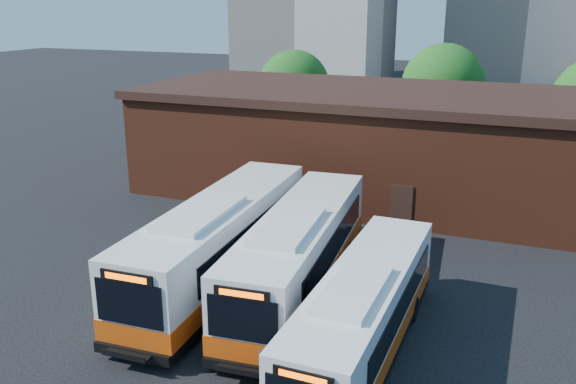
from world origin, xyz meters
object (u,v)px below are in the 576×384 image
at_px(bus_midwest, 220,245).
at_px(bus_mideast, 299,256).
at_px(transit_worker, 266,380).
at_px(bus_east, 363,317).

distance_m(bus_midwest, bus_mideast, 3.46).
distance_m(bus_midwest, transit_worker, 8.76).
height_order(bus_midwest, bus_east, bus_midwest).
distance_m(bus_mideast, transit_worker, 7.53).
bearing_deg(transit_worker, bus_midwest, 51.07).
xyz_separation_m(bus_midwest, bus_east, (7.06, -3.24, -0.27)).
bearing_deg(bus_east, bus_midwest, 155.98).
height_order(bus_mideast, transit_worker, bus_mideast).
bearing_deg(bus_midwest, bus_east, -27.00).
height_order(bus_midwest, transit_worker, bus_midwest).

